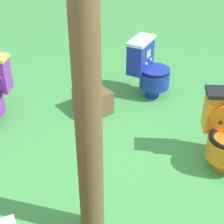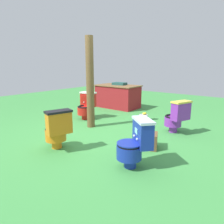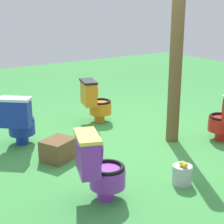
{
  "view_description": "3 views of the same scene",
  "coord_description": "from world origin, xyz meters",
  "px_view_note": "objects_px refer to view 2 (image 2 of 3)",
  "views": [
    {
      "loc": [
        -2.37,
        0.57,
        2.29
      ],
      "look_at": [
        0.33,
        -0.07,
        0.52
      ],
      "focal_mm": 58.05,
      "sensor_mm": 36.0,
      "label": 1
    },
    {
      "loc": [
        2.94,
        -3.26,
        1.5
      ],
      "look_at": [
        0.37,
        0.01,
        0.53
      ],
      "focal_mm": 33.83,
      "sensor_mm": 36.0,
      "label": 2
    },
    {
      "loc": [
        3.09,
        3.91,
        1.96
      ],
      "look_at": [
        0.36,
        -0.07,
        0.49
      ],
      "focal_mm": 58.52,
      "sensor_mm": 36.0,
      "label": 3
    }
  ],
  "objects_px": {
    "toilet_orange": "(57,129)",
    "toilet_red": "(86,105)",
    "lemon_bucket": "(143,119)",
    "wooden_post": "(90,83)",
    "small_crate": "(146,140)",
    "toilet_blue": "(135,143)",
    "toilet_purple": "(177,116)",
    "vendor_table": "(118,96)"
  },
  "relations": [
    {
      "from": "small_crate",
      "to": "lemon_bucket",
      "type": "distance_m",
      "value": 1.61
    },
    {
      "from": "toilet_red",
      "to": "toilet_purple",
      "type": "distance_m",
      "value": 2.43
    },
    {
      "from": "toilet_orange",
      "to": "toilet_blue",
      "type": "relative_size",
      "value": 1.0
    },
    {
      "from": "toilet_red",
      "to": "lemon_bucket",
      "type": "relative_size",
      "value": 2.63
    },
    {
      "from": "wooden_post",
      "to": "lemon_bucket",
      "type": "height_order",
      "value": "wooden_post"
    },
    {
      "from": "toilet_red",
      "to": "lemon_bucket",
      "type": "height_order",
      "value": "toilet_red"
    },
    {
      "from": "toilet_red",
      "to": "vendor_table",
      "type": "bearing_deg",
      "value": -93.06
    },
    {
      "from": "toilet_orange",
      "to": "vendor_table",
      "type": "height_order",
      "value": "vendor_table"
    },
    {
      "from": "toilet_red",
      "to": "wooden_post",
      "type": "xyz_separation_m",
      "value": [
        0.62,
        -0.47,
        0.67
      ]
    },
    {
      "from": "vendor_table",
      "to": "wooden_post",
      "type": "height_order",
      "value": "wooden_post"
    },
    {
      "from": "wooden_post",
      "to": "small_crate",
      "type": "bearing_deg",
      "value": -11.03
    },
    {
      "from": "vendor_table",
      "to": "wooden_post",
      "type": "relative_size",
      "value": 0.7
    },
    {
      "from": "toilet_red",
      "to": "small_crate",
      "type": "height_order",
      "value": "toilet_red"
    },
    {
      "from": "lemon_bucket",
      "to": "wooden_post",
      "type": "bearing_deg",
      "value": -128.8
    },
    {
      "from": "toilet_red",
      "to": "small_crate",
      "type": "distance_m",
      "value": 2.45
    },
    {
      "from": "vendor_table",
      "to": "small_crate",
      "type": "height_order",
      "value": "vendor_table"
    },
    {
      "from": "toilet_red",
      "to": "vendor_table",
      "type": "distance_m",
      "value": 1.78
    },
    {
      "from": "toilet_orange",
      "to": "toilet_red",
      "type": "height_order",
      "value": "same"
    },
    {
      "from": "small_crate",
      "to": "lemon_bucket",
      "type": "bearing_deg",
      "value": 121.46
    },
    {
      "from": "wooden_post",
      "to": "vendor_table",
      "type": "bearing_deg",
      "value": 110.89
    },
    {
      "from": "toilet_blue",
      "to": "lemon_bucket",
      "type": "bearing_deg",
      "value": -22.28
    },
    {
      "from": "toilet_red",
      "to": "toilet_blue",
      "type": "xyz_separation_m",
      "value": [
        2.53,
        -1.54,
        -0.0
      ]
    },
    {
      "from": "toilet_orange",
      "to": "toilet_red",
      "type": "distance_m",
      "value": 2.13
    },
    {
      "from": "toilet_orange",
      "to": "small_crate",
      "type": "height_order",
      "value": "toilet_orange"
    },
    {
      "from": "toilet_orange",
      "to": "lemon_bucket",
      "type": "height_order",
      "value": "toilet_orange"
    },
    {
      "from": "toilet_purple",
      "to": "small_crate",
      "type": "bearing_deg",
      "value": -164.66
    },
    {
      "from": "lemon_bucket",
      "to": "toilet_purple",
      "type": "bearing_deg",
      "value": -14.36
    },
    {
      "from": "wooden_post",
      "to": "lemon_bucket",
      "type": "distance_m",
      "value": 1.63
    },
    {
      "from": "vendor_table",
      "to": "wooden_post",
      "type": "bearing_deg",
      "value": -69.11
    },
    {
      "from": "toilet_orange",
      "to": "small_crate",
      "type": "xyz_separation_m",
      "value": [
        1.2,
        1.02,
        -0.24
      ]
    },
    {
      "from": "toilet_purple",
      "to": "small_crate",
      "type": "height_order",
      "value": "toilet_purple"
    },
    {
      "from": "toilet_orange",
      "to": "wooden_post",
      "type": "relative_size",
      "value": 0.35
    },
    {
      "from": "toilet_red",
      "to": "small_crate",
      "type": "relative_size",
      "value": 1.85
    },
    {
      "from": "toilet_blue",
      "to": "wooden_post",
      "type": "distance_m",
      "value": 2.29
    },
    {
      "from": "toilet_red",
      "to": "vendor_table",
      "type": "height_order",
      "value": "vendor_table"
    },
    {
      "from": "toilet_purple",
      "to": "wooden_post",
      "type": "bearing_deg",
      "value": 134.86
    },
    {
      "from": "toilet_orange",
      "to": "toilet_purple",
      "type": "bearing_deg",
      "value": -13.98
    },
    {
      "from": "small_crate",
      "to": "toilet_red",
      "type": "bearing_deg",
      "value": 160.92
    },
    {
      "from": "wooden_post",
      "to": "toilet_orange",
      "type": "bearing_deg",
      "value": -70.32
    },
    {
      "from": "vendor_table",
      "to": "toilet_orange",
      "type": "bearing_deg",
      "value": -69.56
    },
    {
      "from": "toilet_blue",
      "to": "small_crate",
      "type": "xyz_separation_m",
      "value": [
        -0.22,
        0.74,
        -0.23
      ]
    },
    {
      "from": "small_crate",
      "to": "toilet_blue",
      "type": "bearing_deg",
      "value": -73.1
    }
  ]
}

